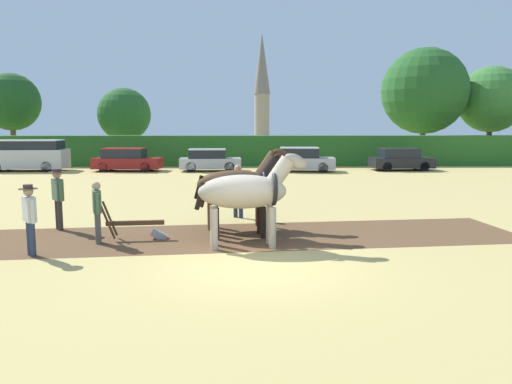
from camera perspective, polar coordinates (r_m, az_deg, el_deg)
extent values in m
plane|color=tan|center=(11.07, -0.20, -8.35)|extent=(240.00, 240.00, 0.00)
cube|color=brown|center=(13.92, -15.91, -5.28)|extent=(22.54, 5.80, 0.01)
cube|color=#286023|center=(37.04, -0.88, 4.75)|extent=(76.48, 1.44, 2.23)
cylinder|color=brown|center=(46.96, -25.96, 5.44)|extent=(0.44, 0.44, 3.59)
sphere|color=#1E4C1E|center=(46.98, -26.19, 9.22)|extent=(4.77, 4.77, 4.77)
cylinder|color=brown|center=(44.49, -14.71, 5.27)|extent=(0.44, 0.44, 2.65)
sphere|color=#235623|center=(44.47, -14.82, 8.57)|extent=(4.49, 4.49, 4.49)
cylinder|color=brown|center=(44.74, 18.49, 5.90)|extent=(0.44, 0.44, 3.84)
sphere|color=#235623|center=(44.80, 18.71, 10.87)|extent=(7.15, 7.15, 7.15)
cylinder|color=#423323|center=(47.78, 25.07, 5.54)|extent=(0.44, 0.44, 3.61)
sphere|color=#387533|center=(47.81, 25.30, 9.55)|extent=(5.62, 5.62, 5.62)
cylinder|color=gray|center=(81.66, 0.67, 8.38)|extent=(2.44, 2.44, 7.84)
cone|color=slate|center=(82.22, 0.68, 14.46)|extent=(2.68, 2.68, 9.58)
ellipsoid|color=#B2A38E|center=(12.43, -1.55, 0.04)|extent=(2.30, 1.12, 0.85)
cylinder|color=#B2A38E|center=(12.91, 1.55, -3.68)|extent=(0.18, 0.18, 1.02)
cylinder|color=#B2A38E|center=(12.43, 1.90, -4.13)|extent=(0.18, 0.18, 1.02)
cylinder|color=#B2A38E|center=(12.77, -4.88, -3.83)|extent=(0.18, 0.18, 1.02)
cylinder|color=#B2A38E|center=(12.29, -4.78, -4.29)|extent=(0.18, 0.18, 1.02)
cylinder|color=#B2A38E|center=(12.50, 2.75, 2.25)|extent=(0.81, 0.48, 0.86)
ellipsoid|color=#B2A38E|center=(12.55, 4.54, 3.55)|extent=(0.70, 0.33, 0.54)
cube|color=black|center=(12.52, 3.55, 3.08)|extent=(0.41, 0.12, 0.54)
cylinder|color=black|center=(12.38, -6.41, -0.45)|extent=(0.31, 0.15, 0.71)
torus|color=black|center=(12.52, 1.99, 0.41)|extent=(0.20, 0.88, 0.87)
ellipsoid|color=black|center=(13.58, -2.03, 0.20)|extent=(2.05, 1.20, 0.95)
cylinder|color=black|center=(14.05, 0.48, -3.07)|extent=(0.18, 0.18, 0.86)
cylinder|color=black|center=(13.52, 0.79, -3.51)|extent=(0.18, 0.18, 0.86)
cylinder|color=black|center=(13.95, -4.72, -3.18)|extent=(0.18, 0.18, 0.86)
cylinder|color=black|center=(13.41, -4.62, -3.63)|extent=(0.18, 0.18, 0.86)
cylinder|color=black|center=(13.62, 1.45, 2.36)|extent=(0.87, 0.53, 0.92)
ellipsoid|color=black|center=(13.66, 3.19, 3.62)|extent=(0.70, 0.33, 0.54)
cube|color=black|center=(13.63, 2.23, 3.22)|extent=(0.42, 0.12, 0.56)
cylinder|color=black|center=(13.54, -5.94, -0.29)|extent=(0.31, 0.15, 0.71)
torus|color=black|center=(13.65, 0.84, 0.56)|extent=(0.21, 0.97, 0.96)
ellipsoid|color=#513319|center=(14.71, -2.43, 0.94)|extent=(2.31, 1.08, 0.81)
cylinder|color=#513319|center=(15.14, 0.25, -2.08)|extent=(0.18, 0.18, 0.97)
cylinder|color=#513319|center=(14.68, 0.49, -2.39)|extent=(0.18, 0.18, 0.97)
cylinder|color=#513319|center=(15.02, -5.24, -2.19)|extent=(0.18, 0.18, 0.97)
cylinder|color=#513319|center=(14.56, -5.18, -2.51)|extent=(0.18, 0.18, 0.97)
cylinder|color=#513319|center=(14.77, 1.23, 2.95)|extent=(0.85, 0.47, 0.94)
ellipsoid|color=#513319|center=(14.81, 2.97, 4.21)|extent=(0.70, 0.33, 0.54)
cube|color=black|center=(14.78, 2.01, 3.62)|extent=(0.46, 0.13, 0.61)
cylinder|color=black|center=(14.67, -6.56, 0.55)|extent=(0.31, 0.15, 0.71)
torus|color=black|center=(14.79, 0.59, 1.23)|extent=(0.20, 0.84, 0.83)
cube|color=#4C331E|center=(13.75, -13.63, -3.45)|extent=(1.53, 0.26, 0.12)
cube|color=#939399|center=(13.77, -11.04, -4.85)|extent=(0.50, 0.25, 0.39)
cylinder|color=#4C331E|center=(14.02, -16.36, -2.92)|extent=(0.40, 0.10, 0.96)
cylinder|color=#4C331E|center=(13.63, -16.62, -3.23)|extent=(0.40, 0.10, 0.96)
cylinder|color=#4C4C4C|center=(13.68, -17.64, -3.84)|extent=(0.14, 0.14, 0.81)
cylinder|color=#4C4C4C|center=(13.48, -17.59, -4.01)|extent=(0.14, 0.14, 0.81)
cube|color=#4C6B4C|center=(13.46, -17.74, -1.03)|extent=(0.35, 0.51, 0.58)
sphere|color=tan|center=(13.41, -17.81, 0.68)|extent=(0.22, 0.22, 0.22)
cylinder|color=#4C6B4C|center=(13.74, -17.81, -0.95)|extent=(0.09, 0.09, 0.54)
cylinder|color=#4C6B4C|center=(13.19, -17.66, -1.30)|extent=(0.09, 0.09, 0.54)
cylinder|color=#28334C|center=(16.53, -2.35, -1.39)|extent=(0.14, 0.14, 0.88)
cylinder|color=#28334C|center=(16.39, -1.73, -1.47)|extent=(0.14, 0.14, 0.88)
cube|color=#3D5184|center=(16.36, -2.06, 1.18)|extent=(0.53, 0.48, 0.63)
sphere|color=tan|center=(16.31, -2.07, 2.71)|extent=(0.24, 0.24, 0.24)
cylinder|color=#3D5184|center=(16.55, -2.86, 1.18)|extent=(0.09, 0.09, 0.59)
cylinder|color=#3D5184|center=(16.17, -1.24, 1.03)|extent=(0.09, 0.09, 0.59)
cylinder|color=#28334C|center=(12.95, -24.43, -4.80)|extent=(0.14, 0.14, 0.82)
cylinder|color=#28334C|center=(12.75, -24.19, -4.98)|extent=(0.14, 0.14, 0.82)
cube|color=silver|center=(12.72, -24.49, -1.79)|extent=(0.45, 0.50, 0.58)
sphere|color=tan|center=(12.67, -24.59, 0.04)|extent=(0.22, 0.22, 0.22)
cylinder|color=silver|center=(13.00, -24.80, -1.71)|extent=(0.09, 0.09, 0.55)
cylinder|color=silver|center=(12.45, -24.15, -2.07)|extent=(0.09, 0.09, 0.55)
cylinder|color=#42382D|center=(12.66, -24.61, 0.34)|extent=(0.42, 0.42, 0.02)
cylinder|color=#42382D|center=(12.65, -24.62, 0.57)|extent=(0.21, 0.21, 0.10)
cylinder|color=#38332D|center=(15.77, -21.71, -2.40)|extent=(0.14, 0.14, 0.88)
cylinder|color=#38332D|center=(15.55, -21.47, -2.53)|extent=(0.14, 0.14, 0.88)
cube|color=#4C6B4C|center=(15.55, -21.73, 0.26)|extent=(0.47, 0.53, 0.62)
sphere|color=tan|center=(15.50, -21.81, 1.86)|extent=(0.24, 0.24, 0.24)
cylinder|color=#4C6B4C|center=(15.84, -22.04, 0.29)|extent=(0.09, 0.09, 0.59)
cylinder|color=#4C6B4C|center=(15.27, -21.41, 0.06)|extent=(0.09, 0.09, 0.59)
cylinder|color=#42382D|center=(15.50, -21.82, 2.12)|extent=(0.45, 0.45, 0.02)
cylinder|color=#42382D|center=(15.49, -21.83, 2.31)|extent=(0.23, 0.23, 0.10)
cube|color=#BCBCC1|center=(36.17, -24.73, 3.47)|extent=(5.15, 2.14, 1.23)
cube|color=black|center=(36.13, -24.81, 4.89)|extent=(4.54, 1.92, 0.57)
cube|color=#BCBCC1|center=(36.12, -24.84, 5.38)|extent=(4.54, 1.92, 0.06)
cylinder|color=black|center=(36.48, -21.87, 2.92)|extent=(0.68, 0.24, 0.68)
cylinder|color=black|center=(34.82, -22.81, 2.67)|extent=(0.68, 0.24, 0.68)
cylinder|color=black|center=(37.63, -26.42, 2.80)|extent=(0.68, 0.24, 0.68)
cube|color=maroon|center=(33.93, -14.44, 3.22)|extent=(4.52, 2.04, 0.70)
cube|color=black|center=(33.95, -14.83, 4.29)|extent=(2.74, 1.75, 0.58)
cube|color=maroon|center=(33.94, -14.85, 4.83)|extent=(2.74, 1.75, 0.06)
cylinder|color=black|center=(34.32, -11.87, 3.01)|extent=(0.65, 0.26, 0.63)
cylinder|color=black|center=(32.83, -12.53, 2.78)|extent=(0.65, 0.26, 0.63)
cylinder|color=black|center=(35.10, -16.20, 2.97)|extent=(0.65, 0.26, 0.63)
cylinder|color=black|center=(33.65, -17.04, 2.74)|extent=(0.65, 0.26, 0.63)
cube|color=#A8A8B2|center=(32.96, -5.23, 3.30)|extent=(4.06, 1.92, 0.67)
cube|color=black|center=(32.93, -5.59, 4.35)|extent=(2.46, 1.67, 0.54)
cube|color=#A8A8B2|center=(32.91, -5.60, 4.88)|extent=(2.46, 1.67, 0.06)
cylinder|color=black|center=(33.72, -3.11, 3.11)|extent=(0.67, 0.26, 0.66)
cylinder|color=black|center=(32.24, -3.06, 2.89)|extent=(0.67, 0.26, 0.66)
cylinder|color=black|center=(33.76, -7.30, 3.06)|extent=(0.67, 0.26, 0.66)
cylinder|color=black|center=(32.28, -7.44, 2.84)|extent=(0.67, 0.26, 0.66)
cube|color=#A8A8B2|center=(32.66, 5.32, 3.30)|extent=(4.31, 2.20, 0.73)
cube|color=black|center=(32.61, 4.97, 4.48)|extent=(2.63, 1.86, 0.61)
cube|color=#A8A8B2|center=(32.60, 4.98, 5.06)|extent=(2.63, 1.86, 0.06)
cylinder|color=black|center=(33.53, 7.50, 3.02)|extent=(0.67, 0.28, 0.66)
cylinder|color=black|center=(31.94, 7.66, 2.78)|extent=(0.67, 0.28, 0.66)
cylinder|color=black|center=(33.48, 3.08, 3.06)|extent=(0.67, 0.28, 0.66)
cylinder|color=black|center=(31.88, 3.03, 2.83)|extent=(0.67, 0.28, 0.66)
cube|color=black|center=(34.81, 16.28, 3.24)|extent=(4.16, 2.00, 0.68)
cube|color=black|center=(34.70, 16.01, 4.26)|extent=(2.52, 1.73, 0.56)
cube|color=black|center=(34.68, 16.03, 4.77)|extent=(2.52, 1.73, 0.06)
cylinder|color=black|center=(36.01, 17.72, 3.01)|extent=(0.64, 0.26, 0.62)
cylinder|color=black|center=(34.58, 18.68, 2.79)|extent=(0.64, 0.26, 0.62)
cylinder|color=black|center=(35.14, 13.90, 3.05)|extent=(0.64, 0.26, 0.62)
cylinder|color=black|center=(33.67, 14.73, 2.82)|extent=(0.64, 0.26, 0.62)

